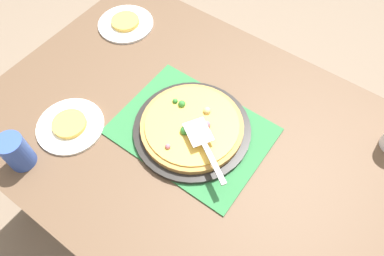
% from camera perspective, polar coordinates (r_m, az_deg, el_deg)
% --- Properties ---
extents(ground_plane, '(8.00, 8.00, 0.00)m').
position_cam_1_polar(ground_plane, '(1.84, 0.00, -12.92)').
color(ground_plane, '#84705B').
extents(dining_table, '(1.40, 1.00, 0.75)m').
position_cam_1_polar(dining_table, '(1.26, 0.00, -3.16)').
color(dining_table, brown).
rests_on(dining_table, ground_plane).
extents(placemat, '(0.48, 0.36, 0.01)m').
position_cam_1_polar(placemat, '(1.16, 0.00, -0.45)').
color(placemat, '#2D753D').
rests_on(placemat, dining_table).
extents(pizza_pan, '(0.38, 0.38, 0.01)m').
position_cam_1_polar(pizza_pan, '(1.15, 0.00, -0.19)').
color(pizza_pan, black).
rests_on(pizza_pan, placemat).
extents(pizza, '(0.33, 0.33, 0.05)m').
position_cam_1_polar(pizza, '(1.13, 0.01, 0.35)').
color(pizza, '#B78442').
rests_on(pizza, pizza_pan).
extents(plate_near_left, '(0.22, 0.22, 0.01)m').
position_cam_1_polar(plate_near_left, '(1.23, -18.83, 0.30)').
color(plate_near_left, white).
rests_on(plate_near_left, dining_table).
extents(plate_far_right, '(0.22, 0.22, 0.01)m').
position_cam_1_polar(plate_far_right, '(1.51, -10.53, 16.01)').
color(plate_far_right, white).
rests_on(plate_far_right, dining_table).
extents(served_slice_left, '(0.11, 0.11, 0.02)m').
position_cam_1_polar(served_slice_left, '(1.22, -19.00, 0.63)').
color(served_slice_left, '#EAB747').
rests_on(served_slice_left, plate_near_left).
extents(served_slice_right, '(0.11, 0.11, 0.02)m').
position_cam_1_polar(served_slice_right, '(1.50, -10.61, 16.38)').
color(served_slice_right, '#EAB747').
rests_on(served_slice_right, plate_far_right).
extents(cup_far, '(0.08, 0.08, 0.12)m').
position_cam_1_polar(cup_far, '(1.18, -26.27, -3.43)').
color(cup_far, '#3351AD').
rests_on(cup_far, dining_table).
extents(pizza_server, '(0.22, 0.16, 0.01)m').
position_cam_1_polar(pizza_server, '(1.06, 2.02, -2.68)').
color(pizza_server, silver).
rests_on(pizza_server, pizza).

